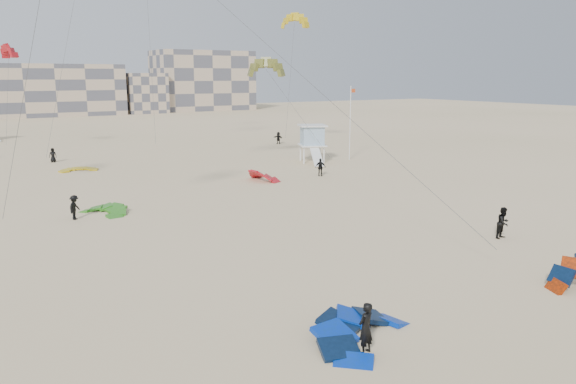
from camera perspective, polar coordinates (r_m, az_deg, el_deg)
ground at (r=21.67m, az=6.33°, el=-13.52°), size 320.00×320.00×0.00m
kite_ground_blue at (r=20.96m, az=7.51°, el=-14.46°), size 6.17×6.26×2.39m
kite_ground_green at (r=40.53m, az=-18.10°, el=-2.04°), size 4.84×4.72×1.68m
kite_ground_red_far at (r=50.58m, az=-2.57°, el=1.18°), size 3.73×3.57×2.93m
kite_ground_yellow at (r=59.51m, az=-20.50°, el=2.04°), size 3.49×3.65×0.58m
kitesurfer_main at (r=19.55m, az=7.89°, el=-13.54°), size 0.75×0.59×1.81m
kitesurfer_b at (r=34.68m, az=21.03°, el=-2.94°), size 0.99×0.82×1.83m
kitesurfer_c at (r=39.16m, az=-20.87°, el=-1.48°), size 1.13×1.19×1.62m
kitesurfer_d at (r=52.72m, az=3.32°, el=2.52°), size 1.03×0.89×1.67m
kitesurfer_e at (r=66.35m, az=-22.78°, el=3.48°), size 0.88×0.71×1.57m
kitesurfer_f at (r=78.03m, az=-0.99°, el=5.52°), size 1.00×1.62×1.67m
kite_fly_olive at (r=59.92m, az=-2.26°, el=12.35°), size 7.09×7.99×10.35m
kite_fly_yellow at (r=73.35m, az=0.66°, el=16.85°), size 4.89×5.77×16.07m
kite_fly_red at (r=76.33m, az=-26.50°, el=12.57°), size 3.86×3.79×12.21m
lifeguard_tower_near at (r=61.27m, az=2.49°, el=4.93°), size 3.76×6.05×4.07m
flagpole at (r=63.28m, az=6.35°, el=7.14°), size 0.66×0.10×8.16m
condo_mid at (r=147.14m, az=-23.02°, el=9.52°), size 32.00×16.00×12.00m
condo_east at (r=159.99m, az=-8.65°, el=11.11°), size 26.00×14.00×16.00m
condo_fill_right at (r=150.12m, az=-14.44°, el=9.71°), size 10.00×10.00×10.00m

